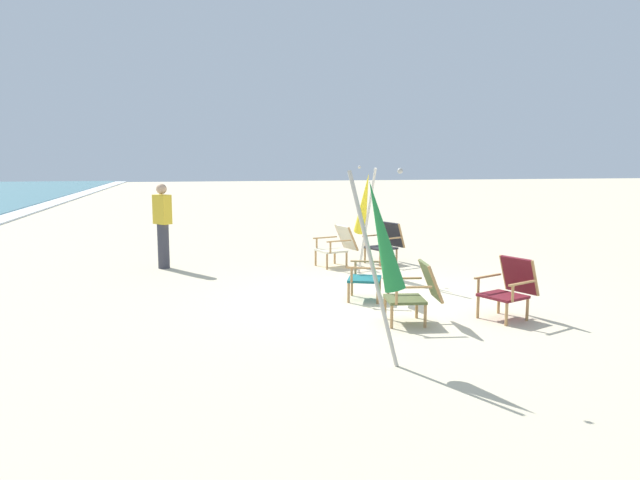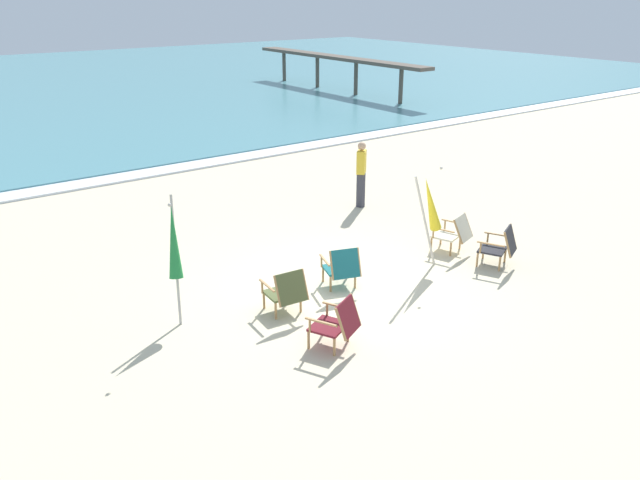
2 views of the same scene
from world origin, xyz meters
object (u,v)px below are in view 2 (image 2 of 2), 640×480
object	(u,v)px
beach_chair_front_left	(342,267)
umbrella_furled_yellow	(430,205)
beach_chair_back_right	(337,322)
beach_chair_back_left	(286,291)
beach_chair_mid_center	(500,246)
beach_chair_front_right	(454,232)
person_near_chairs	(361,174)
umbrella_furled_green	(174,243)

from	to	relation	value
beach_chair_front_left	umbrella_furled_yellow	world-z (taller)	umbrella_furled_yellow
beach_chair_back_right	umbrella_furled_yellow	world-z (taller)	umbrella_furled_yellow
beach_chair_front_left	beach_chair_back_right	xyz separation A→B (m)	(-1.30, -1.54, 0.00)
beach_chair_back_left	umbrella_furled_yellow	world-z (taller)	umbrella_furled_yellow
beach_chair_mid_center	beach_chair_back_right	xyz separation A→B (m)	(-4.38, -0.50, -0.00)
beach_chair_front_right	beach_chair_front_left	bearing A→B (deg)	179.72
beach_chair_front_right	person_near_chairs	bearing A→B (deg)	84.47
beach_chair_front_left	beach_chair_front_right	bearing A→B (deg)	-0.28
beach_chair_front_right	beach_chair_back_left	size ratio (longest dim) A/B	1.07
beach_chair_front_right	beach_chair_back_left	distance (m)	4.24
beach_chair_front_right	umbrella_furled_green	world-z (taller)	umbrella_furled_green
beach_chair_front_right	person_near_chairs	distance (m)	3.40
beach_chair_mid_center	beach_chair_back_right	bearing A→B (deg)	-173.53
beach_chair_back_left	beach_chair_back_right	xyz separation A→B (m)	(0.04, -1.33, 0.00)
person_near_chairs	beach_chair_front_left	bearing A→B (deg)	-133.95
beach_chair_back_right	person_near_chairs	size ratio (longest dim) A/B	0.52
umbrella_furled_yellow	beach_chair_front_left	bearing A→B (deg)	171.40
beach_chair_mid_center	umbrella_furled_yellow	distance (m)	1.67
beach_chair_back_left	umbrella_furled_yellow	distance (m)	3.32
beach_chair_back_right	person_near_chairs	bearing A→B (deg)	47.22
beach_chair_back_left	person_near_chairs	xyz separation A→B (m)	(4.56, 3.56, 0.41)
beach_chair_mid_center	umbrella_furled_green	xyz separation A→B (m)	(-5.91, 1.72, 0.92)
umbrella_furled_green	person_near_chairs	size ratio (longest dim) A/B	1.27
beach_chair_back_right	person_near_chairs	xyz separation A→B (m)	(4.52, 4.89, 0.41)
beach_chair_mid_center	umbrella_furled_yellow	bearing A→B (deg)	147.91
beach_chair_front_right	umbrella_furled_yellow	size ratio (longest dim) A/B	0.44
person_near_chairs	beach_chair_back_right	bearing A→B (deg)	-132.78
beach_chair_back_right	beach_chair_front_left	bearing A→B (deg)	49.90
umbrella_furled_yellow	person_near_chairs	bearing A→B (deg)	69.48
beach_chair_front_right	beach_chair_front_left	size ratio (longest dim) A/B	1.03
beach_chair_mid_center	beach_chair_front_left	bearing A→B (deg)	161.29
beach_chair_front_left	beach_chair_back_right	size ratio (longest dim) A/B	0.98
beach_chair_front_right	umbrella_furled_yellow	world-z (taller)	umbrella_furled_yellow
umbrella_furled_green	umbrella_furled_yellow	distance (m)	4.79
umbrella_furled_green	umbrella_furled_yellow	xyz separation A→B (m)	(4.70, -0.96, -0.05)
beach_chair_front_left	person_near_chairs	bearing A→B (deg)	46.05
beach_chair_back_right	person_near_chairs	world-z (taller)	person_near_chairs
beach_chair_back_right	umbrella_furled_green	size ratio (longest dim) A/B	0.41
beach_chair_front_left	person_near_chairs	distance (m)	4.67
umbrella_furled_green	beach_chair_back_right	bearing A→B (deg)	-55.29
beach_chair_front_right	beach_chair_back_right	world-z (taller)	beach_chair_back_right
beach_chair_back_left	beach_chair_front_left	size ratio (longest dim) A/B	0.96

